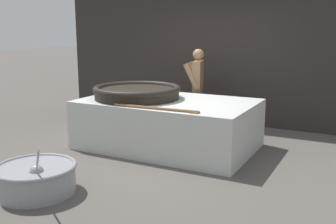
% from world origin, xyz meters
% --- Properties ---
extents(ground_plane, '(60.00, 60.00, 0.00)m').
position_xyz_m(ground_plane, '(0.00, 0.00, 0.00)').
color(ground_plane, '#56514C').
extents(back_wall, '(7.35, 0.24, 3.97)m').
position_xyz_m(back_wall, '(0.00, 2.22, 1.99)').
color(back_wall, '#2D2826').
rests_on(back_wall, ground_plane).
extents(hearth_platform, '(2.81, 1.76, 0.80)m').
position_xyz_m(hearth_platform, '(0.00, 0.00, 0.40)').
color(hearth_platform, silver).
rests_on(hearth_platform, ground_plane).
extents(giant_wok_near, '(1.48, 1.48, 0.22)m').
position_xyz_m(giant_wok_near, '(-0.55, -0.09, 0.91)').
color(giant_wok_near, black).
rests_on(giant_wok_near, hearth_platform).
extents(stirring_paddle, '(1.37, 0.14, 0.04)m').
position_xyz_m(stirring_paddle, '(0.25, -0.78, 0.82)').
color(stirring_paddle, brown).
rests_on(stirring_paddle, hearth_platform).
extents(cook, '(0.45, 0.63, 1.58)m').
position_xyz_m(cook, '(-0.09, 1.42, 0.85)').
color(cook, '#9E7551').
rests_on(cook, ground_plane).
extents(prep_bowl_vegetables, '(1.09, 1.00, 0.76)m').
position_xyz_m(prep_bowl_vegetables, '(-0.52, -2.44, 0.20)').
color(prep_bowl_vegetables, gray).
rests_on(prep_bowl_vegetables, ground_plane).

